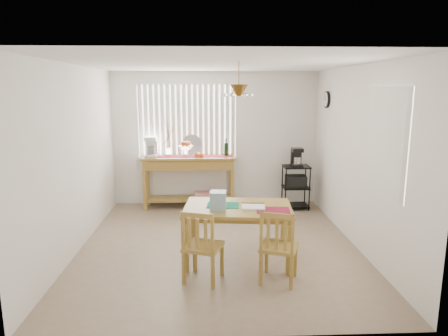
{
  "coord_description": "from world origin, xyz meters",
  "views": [
    {
      "loc": [
        -0.16,
        -5.57,
        2.26
      ],
      "look_at": [
        0.1,
        0.55,
        1.05
      ],
      "focal_mm": 32.0,
      "sensor_mm": 36.0,
      "label": 1
    }
  ],
  "objects_px": {
    "chair_left": "(202,247)",
    "cart_items": "(297,158)",
    "sideboard": "(189,169)",
    "dining_table": "(238,213)",
    "chair_right": "(278,247)",
    "wire_cart": "(296,183)"
  },
  "relations": [
    {
      "from": "chair_left",
      "to": "cart_items",
      "type": "bearing_deg",
      "value": 59.08
    },
    {
      "from": "sideboard",
      "to": "dining_table",
      "type": "height_order",
      "value": "sideboard"
    },
    {
      "from": "chair_left",
      "to": "dining_table",
      "type": "bearing_deg",
      "value": 51.58
    },
    {
      "from": "chair_left",
      "to": "chair_right",
      "type": "distance_m",
      "value": 0.9
    },
    {
      "from": "cart_items",
      "to": "chair_right",
      "type": "distance_m",
      "value": 3.16
    },
    {
      "from": "chair_right",
      "to": "wire_cart",
      "type": "bearing_deg",
      "value": 73.92
    },
    {
      "from": "sideboard",
      "to": "wire_cart",
      "type": "distance_m",
      "value": 2.06
    },
    {
      "from": "dining_table",
      "to": "chair_left",
      "type": "bearing_deg",
      "value": -128.42
    },
    {
      "from": "sideboard",
      "to": "dining_table",
      "type": "distance_m",
      "value": 2.64
    },
    {
      "from": "cart_items",
      "to": "chair_left",
      "type": "xyz_separation_m",
      "value": [
        -1.76,
        -2.93,
        -0.55
      ]
    },
    {
      "from": "dining_table",
      "to": "chair_left",
      "type": "xyz_separation_m",
      "value": [
        -0.47,
        -0.59,
        -0.22
      ]
    },
    {
      "from": "dining_table",
      "to": "chair_right",
      "type": "height_order",
      "value": "chair_right"
    },
    {
      "from": "dining_table",
      "to": "chair_left",
      "type": "distance_m",
      "value": 0.78
    },
    {
      "from": "cart_items",
      "to": "chair_left",
      "type": "relative_size",
      "value": 0.38
    },
    {
      "from": "chair_right",
      "to": "dining_table",
      "type": "bearing_deg",
      "value": 123.88
    },
    {
      "from": "cart_items",
      "to": "dining_table",
      "type": "bearing_deg",
      "value": -118.83
    },
    {
      "from": "sideboard",
      "to": "cart_items",
      "type": "distance_m",
      "value": 2.06
    },
    {
      "from": "cart_items",
      "to": "chair_left",
      "type": "bearing_deg",
      "value": -120.92
    },
    {
      "from": "cart_items",
      "to": "dining_table",
      "type": "distance_m",
      "value": 2.7
    },
    {
      "from": "sideboard",
      "to": "wire_cart",
      "type": "height_order",
      "value": "sideboard"
    },
    {
      "from": "sideboard",
      "to": "wire_cart",
      "type": "relative_size",
      "value": 2.12
    },
    {
      "from": "wire_cart",
      "to": "chair_right",
      "type": "bearing_deg",
      "value": -106.08
    }
  ]
}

